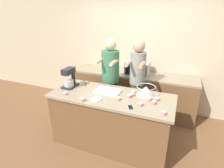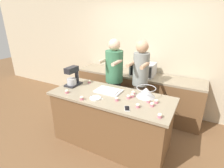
{
  "view_description": "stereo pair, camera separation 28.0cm",
  "coord_description": "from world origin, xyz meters",
  "px_view_note": "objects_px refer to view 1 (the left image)",
  "views": [
    {
      "loc": [
        0.98,
        -2.37,
        2.15
      ],
      "look_at": [
        0.0,
        0.04,
        1.11
      ],
      "focal_mm": 28.0,
      "sensor_mm": 36.0,
      "label": 1
    },
    {
      "loc": [
        1.23,
        -2.25,
        2.15
      ],
      "look_at": [
        0.0,
        0.04,
        1.11
      ],
      "focal_mm": 28.0,
      "sensor_mm": 36.0,
      "label": 2
    }
  ],
  "objects_px": {
    "cupcake_1": "(157,99)",
    "cupcake_6": "(86,82)",
    "cupcake_4": "(129,96)",
    "cupcake_10": "(150,99)",
    "cupcake_8": "(164,113)",
    "person_left": "(110,80)",
    "stand_mixer": "(69,79)",
    "cupcake_5": "(118,99)",
    "cupcake_2": "(83,99)",
    "cell_phone": "(130,108)",
    "small_plate": "(96,99)",
    "microwave_oven": "(137,68)",
    "cupcake_0": "(66,93)",
    "person_right": "(137,83)",
    "cupcake_3": "(133,92)",
    "cupcake_7": "(154,102)",
    "baking_tray": "(108,91)",
    "mixing_bowl": "(146,90)",
    "knife": "(97,98)",
    "cupcake_11": "(133,94)",
    "cupcake_9": "(141,104)"
  },
  "relations": [
    {
      "from": "cupcake_1",
      "to": "cupcake_6",
      "type": "xyz_separation_m",
      "value": [
        -1.35,
        0.21,
        0.0
      ]
    },
    {
      "from": "microwave_oven",
      "to": "cupcake_1",
      "type": "height_order",
      "value": "microwave_oven"
    },
    {
      "from": "cupcake_7",
      "to": "cupcake_11",
      "type": "distance_m",
      "value": 0.39
    },
    {
      "from": "person_right",
      "to": "cupcake_4",
      "type": "xyz_separation_m",
      "value": [
        0.04,
        -0.64,
        0.02
      ]
    },
    {
      "from": "small_plate",
      "to": "cupcake_11",
      "type": "distance_m",
      "value": 0.58
    },
    {
      "from": "mixing_bowl",
      "to": "knife",
      "type": "xyz_separation_m",
      "value": [
        -0.68,
        -0.39,
        -0.08
      ]
    },
    {
      "from": "cupcake_3",
      "to": "cupcake_1",
      "type": "bearing_deg",
      "value": -16.72
    },
    {
      "from": "cupcake_1",
      "to": "cupcake_4",
      "type": "height_order",
      "value": "same"
    },
    {
      "from": "cupcake_11",
      "to": "cupcake_3",
      "type": "bearing_deg",
      "value": 102.3
    },
    {
      "from": "cupcake_8",
      "to": "cupcake_4",
      "type": "bearing_deg",
      "value": 150.88
    },
    {
      "from": "cupcake_4",
      "to": "cupcake_10",
      "type": "relative_size",
      "value": 1.0
    },
    {
      "from": "cupcake_9",
      "to": "cupcake_10",
      "type": "bearing_deg",
      "value": 68.01
    },
    {
      "from": "microwave_oven",
      "to": "knife",
      "type": "height_order",
      "value": "microwave_oven"
    },
    {
      "from": "knife",
      "to": "stand_mixer",
      "type": "bearing_deg",
      "value": 161.11
    },
    {
      "from": "cell_phone",
      "to": "small_plate",
      "type": "bearing_deg",
      "value": 174.15
    },
    {
      "from": "person_left",
      "to": "cupcake_4",
      "type": "bearing_deg",
      "value": -47.42
    },
    {
      "from": "cupcake_5",
      "to": "cupcake_7",
      "type": "bearing_deg",
      "value": 8.96
    },
    {
      "from": "person_left",
      "to": "stand_mixer",
      "type": "xyz_separation_m",
      "value": [
        -0.53,
        -0.61,
        0.17
      ]
    },
    {
      "from": "mixing_bowl",
      "to": "cupcake_4",
      "type": "xyz_separation_m",
      "value": [
        -0.22,
        -0.19,
        -0.05
      ]
    },
    {
      "from": "knife",
      "to": "cupcake_1",
      "type": "bearing_deg",
      "value": 16.3
    },
    {
      "from": "cupcake_0",
      "to": "cupcake_6",
      "type": "distance_m",
      "value": 0.56
    },
    {
      "from": "cell_phone",
      "to": "cupcake_3",
      "type": "relative_size",
      "value": 2.62
    },
    {
      "from": "cupcake_5",
      "to": "mixing_bowl",
      "type": "bearing_deg",
      "value": 44.99
    },
    {
      "from": "microwave_oven",
      "to": "cell_phone",
      "type": "xyz_separation_m",
      "value": [
        0.29,
        -1.52,
        -0.12
      ]
    },
    {
      "from": "knife",
      "to": "cupcake_10",
      "type": "height_order",
      "value": "cupcake_10"
    },
    {
      "from": "mixing_bowl",
      "to": "microwave_oven",
      "type": "xyz_separation_m",
      "value": [
        -0.4,
        1.02,
        0.05
      ]
    },
    {
      "from": "knife",
      "to": "cupcake_3",
      "type": "bearing_deg",
      "value": 39.21
    },
    {
      "from": "cupcake_5",
      "to": "cupcake_10",
      "type": "relative_size",
      "value": 1.0
    },
    {
      "from": "person_right",
      "to": "baking_tray",
      "type": "height_order",
      "value": "person_right"
    },
    {
      "from": "cell_phone",
      "to": "cupcake_2",
      "type": "xyz_separation_m",
      "value": [
        -0.72,
        -0.07,
        0.02
      ]
    },
    {
      "from": "person_left",
      "to": "person_right",
      "type": "xyz_separation_m",
      "value": [
        0.54,
        -0.0,
        0.03
      ]
    },
    {
      "from": "cupcake_1",
      "to": "cupcake_5",
      "type": "xyz_separation_m",
      "value": [
        -0.55,
        -0.21,
        0.0
      ]
    },
    {
      "from": "person_right",
      "to": "cupcake_10",
      "type": "height_order",
      "value": "person_right"
    },
    {
      "from": "cupcake_2",
      "to": "cupcake_8",
      "type": "xyz_separation_m",
      "value": [
        1.18,
        0.06,
        0.0
      ]
    },
    {
      "from": "cupcake_2",
      "to": "cupcake_7",
      "type": "bearing_deg",
      "value": 16.92
    },
    {
      "from": "baking_tray",
      "to": "cupcake_4",
      "type": "xyz_separation_m",
      "value": [
        0.4,
        -0.08,
        0.01
      ]
    },
    {
      "from": "baking_tray",
      "to": "cupcake_10",
      "type": "relative_size",
      "value": 7.13
    },
    {
      "from": "person_right",
      "to": "cupcake_0",
      "type": "bearing_deg",
      "value": -135.27
    },
    {
      "from": "stand_mixer",
      "to": "cupcake_5",
      "type": "xyz_separation_m",
      "value": [
        0.99,
        -0.18,
        -0.12
      ]
    },
    {
      "from": "stand_mixer",
      "to": "cupcake_8",
      "type": "relative_size",
      "value": 5.73
    },
    {
      "from": "stand_mixer",
      "to": "cupcake_4",
      "type": "height_order",
      "value": "stand_mixer"
    },
    {
      "from": "person_left",
      "to": "cupcake_6",
      "type": "bearing_deg",
      "value": -132.48
    },
    {
      "from": "stand_mixer",
      "to": "cupcake_11",
      "type": "xyz_separation_m",
      "value": [
        1.15,
        0.05,
        -0.12
      ]
    },
    {
      "from": "cupcake_1",
      "to": "cupcake_8",
      "type": "height_order",
      "value": "same"
    },
    {
      "from": "small_plate",
      "to": "mixing_bowl",
      "type": "bearing_deg",
      "value": 33.38
    },
    {
      "from": "person_left",
      "to": "knife",
      "type": "bearing_deg",
      "value": -81.41
    },
    {
      "from": "cupcake_3",
      "to": "cupcake_6",
      "type": "distance_m",
      "value": 0.94
    },
    {
      "from": "cell_phone",
      "to": "small_plate",
      "type": "relative_size",
      "value": 0.92
    },
    {
      "from": "stand_mixer",
      "to": "cupcake_10",
      "type": "height_order",
      "value": "stand_mixer"
    },
    {
      "from": "cupcake_2",
      "to": "cupcake_7",
      "type": "relative_size",
      "value": 1.0
    }
  ]
}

